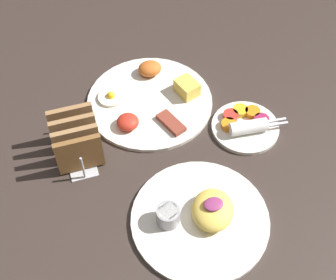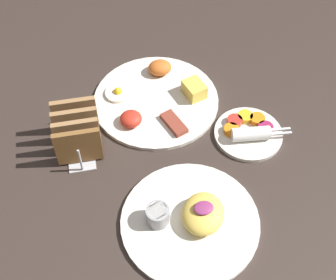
{
  "view_description": "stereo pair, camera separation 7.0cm",
  "coord_description": "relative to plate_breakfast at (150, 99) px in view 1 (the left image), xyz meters",
  "views": [
    {
      "loc": [
        -0.22,
        -0.62,
        0.85
      ],
      "look_at": [
        -0.03,
        -0.0,
        0.03
      ],
      "focal_mm": 50.0,
      "sensor_mm": 36.0,
      "label": 1
    },
    {
      "loc": [
        -0.15,
        -0.64,
        0.85
      ],
      "look_at": [
        -0.03,
        -0.0,
        0.03
      ],
      "focal_mm": 50.0,
      "sensor_mm": 36.0,
      "label": 2
    }
  ],
  "objects": [
    {
      "name": "plate_condiments",
      "position": [
        0.19,
        -0.15,
        0.0
      ],
      "size": [
        0.17,
        0.16,
        0.04
      ],
      "color": "silver",
      "rests_on": "ground_plane"
    },
    {
      "name": "toast_rack",
      "position": [
        -0.2,
        -0.1,
        0.04
      ],
      "size": [
        0.1,
        0.15,
        0.1
      ],
      "color": "#B7B7BC",
      "rests_on": "ground_plane"
    },
    {
      "name": "ground_plane",
      "position": [
        0.02,
        -0.15,
        -0.01
      ],
      "size": [
        3.0,
        3.0,
        0.0
      ],
      "primitive_type": "plane",
      "color": "#332823"
    },
    {
      "name": "plate_foreground",
      "position": [
        0.01,
        -0.35,
        0.0
      ],
      "size": [
        0.28,
        0.28,
        0.06
      ],
      "color": "silver",
      "rests_on": "ground_plane"
    },
    {
      "name": "plate_breakfast",
      "position": [
        0.0,
        0.0,
        0.0
      ],
      "size": [
        0.31,
        0.31,
        0.05
      ],
      "color": "silver",
      "rests_on": "ground_plane"
    }
  ]
}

